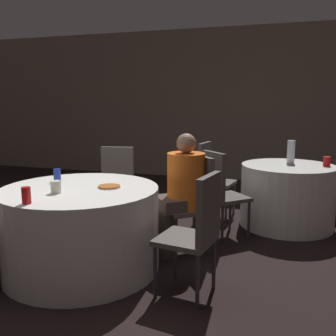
{
  "coord_description": "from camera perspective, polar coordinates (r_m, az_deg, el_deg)",
  "views": [
    {
      "loc": [
        1.68,
        -2.68,
        1.46
      ],
      "look_at": [
        0.63,
        0.7,
        0.83
      ],
      "focal_mm": 40.0,
      "sensor_mm": 36.0,
      "label": 1
    }
  ],
  "objects": [
    {
      "name": "bottle_far",
      "position": [
        4.71,
        18.23,
        2.35
      ],
      "size": [
        0.09,
        0.09,
        0.28
      ],
      "color": "silver",
      "rests_on": "table_far"
    },
    {
      "name": "table_near",
      "position": [
        3.4,
        -13.09,
        -8.97
      ],
      "size": [
        1.36,
        1.36,
        0.73
      ],
      "color": "white",
      "rests_on": "ground_plane"
    },
    {
      "name": "ground_plane",
      "position": [
        3.48,
        -13.89,
        -15.02
      ],
      "size": [
        16.0,
        16.0,
        0.0
      ],
      "primitive_type": "plane",
      "color": "black"
    },
    {
      "name": "cup_near",
      "position": [
        3.16,
        -16.72,
        -2.77
      ],
      "size": [
        0.08,
        0.08,
        0.1
      ],
      "color": "silver",
      "rests_on": "table_near"
    },
    {
      "name": "cup_far",
      "position": [
        4.65,
        23.05,
        0.93
      ],
      "size": [
        0.08,
        0.08,
        0.11
      ],
      "color": "red",
      "rests_on": "table_far"
    },
    {
      "name": "wall_back",
      "position": [
        7.28,
        3.96,
        9.56
      ],
      "size": [
        16.0,
        0.06,
        2.8
      ],
      "color": "#7A6B5B",
      "rests_on": "ground_plane"
    },
    {
      "name": "chair_far_west",
      "position": [
        4.84,
        6.53,
        -0.72
      ],
      "size": [
        0.46,
        0.46,
        0.95
      ],
      "rotation": [
        0.0,
        0.0,
        -1.72
      ],
      "color": "#59514C",
      "rests_on": "ground_plane"
    },
    {
      "name": "table_far",
      "position": [
        4.66,
        17.68,
        -4.0
      ],
      "size": [
        1.08,
        1.08,
        0.73
      ],
      "color": "white",
      "rests_on": "ground_plane"
    },
    {
      "name": "soda_can_blue",
      "position": [
        3.58,
        -16.53,
        -1.1
      ],
      "size": [
        0.07,
        0.07,
        0.12
      ],
      "color": "#1E38A5",
      "rests_on": "table_near"
    },
    {
      "name": "chair_far_southwest",
      "position": [
        4.02,
        7.89,
        -2.96
      ],
      "size": [
        0.57,
        0.57,
        0.95
      ],
      "rotation": [
        0.0,
        0.0,
        -0.81
      ],
      "color": "#59514C",
      "rests_on": "ground_plane"
    },
    {
      "name": "chair_near_northeast",
      "position": [
        3.64,
        4.14,
        -4.26
      ],
      "size": [
        0.56,
        0.56,
        0.95
      ],
      "rotation": [
        0.0,
        0.0,
        -4.04
      ],
      "color": "#59514C",
      "rests_on": "ground_plane"
    },
    {
      "name": "soda_can_red",
      "position": [
        2.89,
        -20.79,
        -3.92
      ],
      "size": [
        0.07,
        0.07,
        0.12
      ],
      "color": "red",
      "rests_on": "table_near"
    },
    {
      "name": "pizza_plate_near",
      "position": [
        3.26,
        -8.95,
        -2.82
      ],
      "size": [
        0.21,
        0.21,
        0.02
      ],
      "color": "white",
      "rests_on": "table_near"
    },
    {
      "name": "person_orange_shirt",
      "position": [
        3.57,
        1.8,
        -3.84
      ],
      "size": [
        0.5,
        0.48,
        1.17
      ],
      "rotation": [
        0.0,
        0.0,
        -4.04
      ],
      "color": "#4C4238",
      "rests_on": "ground_plane"
    },
    {
      "name": "chair_near_north",
      "position": [
        4.35,
        -7.95,
        -1.98
      ],
      "size": [
        0.46,
        0.46,
        0.95
      ],
      "rotation": [
        0.0,
        0.0,
        -2.99
      ],
      "color": "#59514C",
      "rests_on": "ground_plane"
    },
    {
      "name": "chair_near_east",
      "position": [
        2.79,
        4.55,
        -8.74
      ],
      "size": [
        0.46,
        0.46,
        0.95
      ],
      "rotation": [
        0.0,
        0.0,
        1.41
      ],
      "color": "#59514C",
      "rests_on": "ground_plane"
    }
  ]
}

